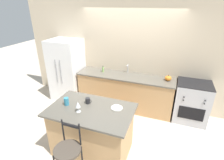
% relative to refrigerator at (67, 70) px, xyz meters
% --- Properties ---
extents(ground_plane, '(18.00, 18.00, 0.00)m').
position_rel_refrigerator_xyz_m(ground_plane, '(1.70, -0.30, -0.86)').
color(ground_plane, beige).
extents(wall_back, '(6.00, 0.07, 2.70)m').
position_rel_refrigerator_xyz_m(wall_back, '(1.70, 0.38, 0.49)').
color(wall_back, beige).
rests_on(wall_back, ground_plane).
extents(back_counter, '(2.49, 0.66, 0.92)m').
position_rel_refrigerator_xyz_m(back_counter, '(1.70, 0.07, -0.40)').
color(back_counter, tan).
rests_on(back_counter, ground_plane).
extents(sink_faucet, '(0.02, 0.13, 0.22)m').
position_rel_refrigerator_xyz_m(sink_faucet, '(1.70, 0.26, 0.20)').
color(sink_faucet, '#ADAFB5').
rests_on(sink_faucet, back_counter).
extents(kitchen_island, '(1.48, 0.93, 0.94)m').
position_rel_refrigerator_xyz_m(kitchen_island, '(1.57, -1.64, -0.38)').
color(kitchen_island, tan).
rests_on(kitchen_island, ground_plane).
extents(refrigerator, '(0.84, 0.75, 1.71)m').
position_rel_refrigerator_xyz_m(refrigerator, '(0.00, 0.00, 0.00)').
color(refrigerator, white).
rests_on(refrigerator, ground_plane).
extents(oven_range, '(0.74, 0.65, 0.97)m').
position_rel_refrigerator_xyz_m(oven_range, '(3.33, 0.05, -0.37)').
color(oven_range, '#B7B7BC').
rests_on(oven_range, ground_plane).
extents(bar_stool_near, '(0.39, 0.39, 1.09)m').
position_rel_refrigerator_xyz_m(bar_stool_near, '(1.55, -2.36, -0.27)').
color(bar_stool_near, black).
rests_on(bar_stool_near, ground_plane).
extents(dinner_plate, '(0.21, 0.21, 0.02)m').
position_rel_refrigerator_xyz_m(dinner_plate, '(1.99, -1.46, 0.09)').
color(dinner_plate, beige).
rests_on(dinner_plate, kitchen_island).
extents(wine_glass, '(0.08, 0.08, 0.19)m').
position_rel_refrigerator_xyz_m(wine_glass, '(1.41, -1.78, 0.22)').
color(wine_glass, white).
rests_on(wine_glass, kitchen_island).
extents(coffee_mug, '(0.12, 0.08, 0.10)m').
position_rel_refrigerator_xyz_m(coffee_mug, '(1.44, -1.48, 0.14)').
color(coffee_mug, '#232326').
rests_on(coffee_mug, kitchen_island).
extents(tumbler_cup, '(0.09, 0.09, 0.14)m').
position_rel_refrigerator_xyz_m(tumbler_cup, '(1.11, -1.67, 0.15)').
color(tumbler_cup, teal).
rests_on(tumbler_cup, kitchen_island).
extents(pumpkin_decoration, '(0.15, 0.15, 0.14)m').
position_rel_refrigerator_xyz_m(pumpkin_decoration, '(2.74, 0.10, 0.12)').
color(pumpkin_decoration, orange).
rests_on(pumpkin_decoration, back_counter).
extents(soap_bottle, '(0.06, 0.06, 0.17)m').
position_rel_refrigerator_xyz_m(soap_bottle, '(1.08, 0.07, 0.13)').
color(soap_bottle, '#89B260').
rests_on(soap_bottle, back_counter).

